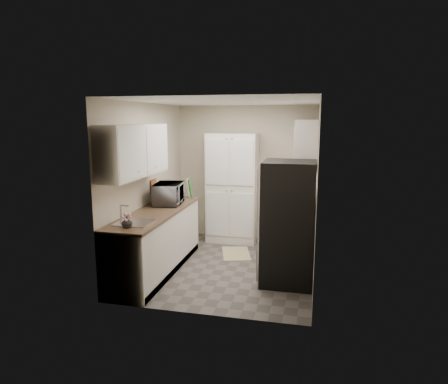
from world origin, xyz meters
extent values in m
plane|color=#56514C|center=(0.00, 0.00, 0.00)|extent=(3.20, 3.20, 0.00)
cube|color=#C1B59C|center=(0.00, 1.60, 1.25)|extent=(2.60, 0.04, 2.50)
cube|color=#C1B59C|center=(0.00, -1.60, 1.25)|extent=(2.60, 0.04, 2.50)
cube|color=#C1B59C|center=(-1.30, 0.00, 1.25)|extent=(0.04, 3.20, 2.50)
cube|color=#C1B59C|center=(1.30, 0.00, 1.25)|extent=(0.04, 3.20, 2.50)
cube|color=white|center=(0.00, 0.00, 2.50)|extent=(2.60, 3.20, 0.04)
cube|color=silver|center=(-1.13, -0.75, 1.83)|extent=(0.33, 1.60, 0.70)
cube|color=silver|center=(1.13, 0.82, 1.89)|extent=(0.33, 1.55, 0.58)
cube|color=#99999E|center=(1.07, 0.39, 1.52)|extent=(0.45, 0.76, 0.13)
cube|color=#B7B7BC|center=(-0.99, -1.15, 0.93)|extent=(0.45, 0.40, 0.02)
cube|color=brown|center=(-1.29, 0.20, 1.18)|extent=(0.02, 0.22, 0.22)
cube|color=silver|center=(-0.20, 1.32, 1.00)|extent=(0.90, 0.55, 2.00)
cube|color=silver|center=(-0.99, -0.43, 0.44)|extent=(0.60, 2.30, 0.88)
cube|color=brown|center=(-0.99, -0.43, 0.90)|extent=(0.63, 2.33, 0.04)
cube|color=silver|center=(0.99, 1.19, 0.44)|extent=(0.60, 0.80, 0.88)
cube|color=brown|center=(0.99, 1.19, 0.90)|extent=(0.63, 0.83, 0.04)
cube|color=#B7B7BC|center=(0.97, 0.39, 0.45)|extent=(0.64, 0.76, 0.90)
cube|color=black|center=(0.97, 0.39, 0.92)|extent=(0.66, 0.78, 0.03)
cube|color=black|center=(1.26, 0.39, 1.02)|extent=(0.06, 0.76, 0.22)
cube|color=#D99B8C|center=(0.60, 0.25, 0.55)|extent=(0.01, 0.16, 0.42)
cube|color=#EFE1C4|center=(0.60, 0.49, 0.55)|extent=(0.01, 0.16, 0.42)
cube|color=#B7B7BC|center=(0.94, -0.41, 0.85)|extent=(0.70, 0.72, 1.70)
imported|color=#B8B8BD|center=(-0.98, 0.09, 1.09)|extent=(0.49, 0.66, 0.33)
cylinder|color=black|center=(-1.07, 0.41, 1.05)|extent=(0.07, 0.07, 0.26)
imported|color=silver|center=(-0.98, -1.36, 0.99)|extent=(0.17, 0.17, 0.14)
cube|color=#2E812E|center=(-0.81, 0.70, 1.09)|extent=(0.10, 0.26, 0.34)
cube|color=#B9B8BE|center=(1.09, 1.30, 1.02)|extent=(0.27, 0.34, 0.19)
cube|color=#CABA80|center=(0.02, 0.58, 0.01)|extent=(0.62, 0.81, 0.01)
camera|label=1|loc=(1.27, -5.77, 2.25)|focal=32.00mm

